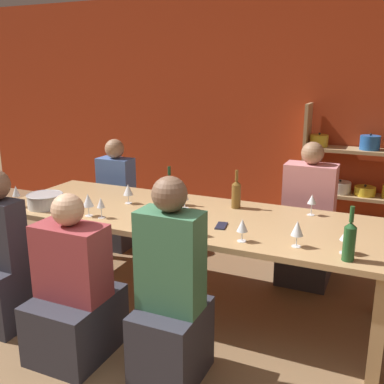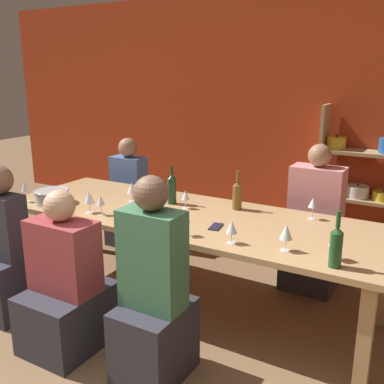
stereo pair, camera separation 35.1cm
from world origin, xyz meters
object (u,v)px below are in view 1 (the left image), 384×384
at_px(person_near_a, 171,308).
at_px(wine_glass_white_a, 16,192).
at_px(wine_bottle_green, 169,189).
at_px(wine_glass_empty_d, 312,200).
at_px(cell_phone, 221,226).
at_px(wine_glass_empty_c, 128,190).
at_px(mixing_bowl, 45,200).
at_px(person_far_b, 117,207).
at_px(person_far_a, 307,231).
at_px(person_near_b, 4,268).
at_px(shelf_unit, 365,190).
at_px(wine_glass_red_a, 347,235).
at_px(person_near_c, 74,299).
at_px(wine_bottle_dark, 236,193).
at_px(dining_table, 187,222).
at_px(wine_glass_red_b, 88,201).
at_px(wine_glass_red_d, 101,203).
at_px(wine_glass_empty_b, 242,226).
at_px(wine_bottle_amber, 349,240).
at_px(wine_glass_red_c, 194,218).
at_px(wine_glass_empty_a, 185,196).
at_px(wine_glass_white_b, 297,229).

bearing_deg(person_near_a, wine_glass_white_a, 163.53).
height_order(wine_bottle_green, person_near_a, person_near_a).
xyz_separation_m(wine_glass_empty_d, cell_phone, (-0.53, -0.52, -0.12)).
relative_size(wine_bottle_green, wine_glass_empty_c, 1.96).
relative_size(mixing_bowl, person_far_b, 0.25).
bearing_deg(person_far_a, wine_glass_white_a, 30.13).
distance_m(mixing_bowl, cell_phone, 1.47).
xyz_separation_m(cell_phone, person_far_b, (-1.55, 1.00, -0.34)).
bearing_deg(person_near_b, shelf_unit, 51.44).
height_order(wine_glass_red_a, person_near_c, person_near_c).
bearing_deg(wine_bottle_dark, dining_table, -134.28).
distance_m(dining_table, person_near_a, 0.95).
bearing_deg(person_near_a, wine_glass_red_b, 151.37).
bearing_deg(cell_phone, wine_glass_white_a, -172.21).
xyz_separation_m(wine_glass_red_d, cell_phone, (0.89, 0.19, -0.11)).
xyz_separation_m(wine_glass_empty_b, wine_glass_empty_d, (0.31, 0.74, 0.02)).
distance_m(wine_glass_red_d, wine_glass_white_a, 0.79).
height_order(mixing_bowl, person_near_b, person_near_b).
height_order(wine_glass_empty_d, person_far_b, person_far_b).
relative_size(wine_glass_red_d, person_far_a, 0.13).
height_order(mixing_bowl, wine_glass_red_d, wine_glass_red_d).
distance_m(dining_table, wine_bottle_amber, 1.31).
relative_size(wine_glass_red_b, person_far_b, 0.15).
bearing_deg(wine_bottle_amber, person_far_b, 152.76).
distance_m(wine_bottle_dark, person_near_a, 1.25).
height_order(mixing_bowl, wine_glass_red_c, wine_glass_red_c).
xyz_separation_m(wine_bottle_green, wine_glass_empty_a, (0.17, -0.06, -0.02)).
relative_size(shelf_unit, person_near_c, 1.35).
distance_m(wine_bottle_green, wine_glass_white_a, 1.24).
relative_size(mixing_bowl, wine_glass_white_b, 1.69).
height_order(shelf_unit, cell_phone, shelf_unit).
bearing_deg(person_near_c, person_near_a, 2.23).
relative_size(person_far_a, person_far_b, 1.09).
distance_m(wine_glass_red_a, wine_glass_white_a, 2.54).
relative_size(shelf_unit, dining_table, 0.49).
bearing_deg(wine_bottle_amber, person_near_c, -163.01).
relative_size(wine_bottle_amber, wine_glass_white_a, 1.87).
bearing_deg(wine_glass_empty_a, wine_glass_red_c, -59.25).
xyz_separation_m(wine_glass_red_c, wine_glass_white_a, (-1.58, 0.01, 0.00)).
height_order(wine_glass_red_a, person_near_b, person_near_b).
distance_m(wine_glass_empty_b, wine_glass_white_a, 1.91).
distance_m(wine_glass_red_b, wine_glass_white_b, 1.57).
bearing_deg(wine_glass_red_c, wine_glass_empty_b, 4.72).
xyz_separation_m(wine_glass_red_c, wine_glass_white_b, (0.67, 0.08, -0.00)).
bearing_deg(wine_glass_empty_c, wine_glass_empty_a, 7.27).
height_order(mixing_bowl, wine_bottle_green, wine_bottle_green).
bearing_deg(dining_table, wine_glass_red_c, -59.27).
bearing_deg(wine_bottle_green, person_near_b, -129.77).
height_order(person_near_b, person_far_b, person_near_b).
relative_size(wine_glass_red_a, wine_glass_empty_c, 0.99).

